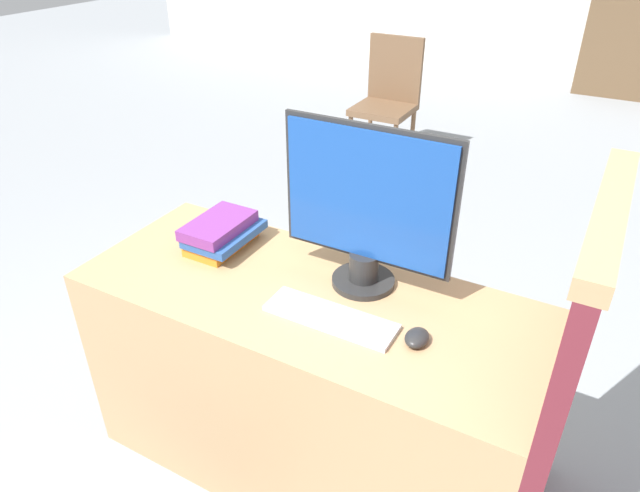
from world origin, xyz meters
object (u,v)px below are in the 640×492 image
at_px(monitor, 367,209).
at_px(keyboard, 330,317).
at_px(book_stack, 222,233).
at_px(far_chair, 388,95).
at_px(mouse, 417,338).

height_order(monitor, keyboard, monitor).
height_order(book_stack, far_chair, far_chair).
relative_size(book_stack, far_chair, 0.29).
height_order(monitor, far_chair, monitor).
bearing_deg(mouse, monitor, 142.85).
relative_size(monitor, book_stack, 1.98).
height_order(mouse, book_stack, book_stack).
bearing_deg(book_stack, mouse, -11.32).
height_order(monitor, mouse, monitor).
relative_size(monitor, mouse, 6.23).
distance_m(monitor, far_chair, 3.05).
bearing_deg(keyboard, mouse, 5.63).
bearing_deg(mouse, book_stack, 168.68).
relative_size(keyboard, far_chair, 0.42).
bearing_deg(far_chair, keyboard, -63.67).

